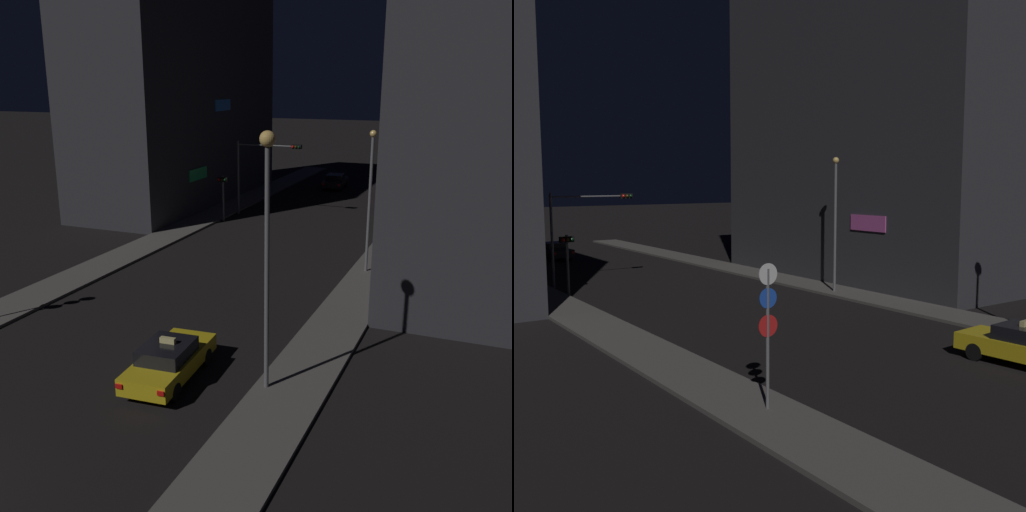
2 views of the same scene
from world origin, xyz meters
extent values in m
cube|color=#5B5651|center=(-7.29, 29.29, 0.07)|extent=(2.52, 62.58, 0.14)
cube|color=#5B5651|center=(7.29, 29.29, 0.07)|extent=(2.52, 62.58, 0.14)
cube|color=#333338|center=(13.08, 26.40, 11.24)|extent=(9.06, 21.27, 22.48)
cube|color=#D859B2|center=(8.51, 22.15, 4.05)|extent=(0.08, 2.80, 0.90)
cube|color=yellow|center=(2.99, 8.57, 0.62)|extent=(2.14, 4.53, 0.60)
cylinder|color=black|center=(2.09, 9.87, 0.32)|extent=(0.27, 0.66, 0.64)
cylinder|color=black|center=(3.68, 9.99, 0.32)|extent=(0.27, 0.66, 0.64)
cube|color=#F4E08C|center=(3.00, 8.47, 1.52)|extent=(0.57, 0.22, 0.20)
cube|color=black|center=(-1.64, 48.32, 0.62)|extent=(2.13, 4.53, 0.60)
cube|color=black|center=(-1.62, 48.12, 1.17)|extent=(1.73, 2.10, 0.50)
cube|color=red|center=(-2.21, 46.05, 0.72)|extent=(0.24, 0.08, 0.16)
cube|color=red|center=(-0.72, 46.16, 0.72)|extent=(0.24, 0.08, 0.16)
cylinder|color=black|center=(-2.54, 49.62, 0.32)|extent=(0.27, 0.66, 0.64)
cylinder|color=black|center=(-0.94, 49.74, 0.32)|extent=(0.27, 0.66, 0.64)
cylinder|color=black|center=(-2.33, 46.90, 0.32)|extent=(0.27, 0.66, 0.64)
cylinder|color=black|center=(-0.73, 47.02, 0.32)|extent=(0.27, 0.66, 0.64)
cylinder|color=slate|center=(-5.78, 34.26, 2.87)|extent=(0.16, 0.16, 5.74)
cylinder|color=slate|center=(-3.40, 34.26, 5.49)|extent=(4.76, 0.10, 0.10)
cube|color=black|center=(-1.03, 34.26, 5.49)|extent=(0.80, 0.28, 0.32)
sphere|color=red|center=(-1.27, 34.08, 5.49)|extent=(0.20, 0.20, 0.20)
sphere|color=#3F2D0C|center=(-1.03, 34.08, 5.49)|extent=(0.20, 0.20, 0.20)
sphere|color=#0C3319|center=(-0.78, 34.08, 5.49)|extent=(0.20, 0.20, 0.20)
cylinder|color=slate|center=(-5.78, 31.45, 1.71)|extent=(0.16, 0.16, 3.42)
cube|color=black|center=(-5.78, 31.45, 3.17)|extent=(0.80, 0.28, 0.32)
sphere|color=red|center=(-6.03, 31.28, 3.17)|extent=(0.20, 0.20, 0.20)
sphere|color=#3F2D0C|center=(-5.78, 31.28, 3.17)|extent=(0.20, 0.20, 0.20)
sphere|color=#0C3319|center=(-5.53, 31.28, 3.17)|extent=(0.20, 0.20, 0.20)
cylinder|color=slate|center=(-7.05, 9.93, 2.12)|extent=(0.10, 0.10, 3.96)
cylinder|color=white|center=(-7.05, 9.91, 3.96)|extent=(0.60, 0.03, 0.60)
cylinder|color=blue|center=(-7.05, 9.91, 3.29)|extent=(0.57, 0.03, 0.57)
cylinder|color=red|center=(-7.05, 9.91, 2.51)|extent=(0.62, 0.03, 0.62)
cylinder|color=slate|center=(6.87, 23.10, 3.78)|extent=(0.16, 0.16, 7.27)
sphere|color=#F9C666|center=(6.87, 23.10, 7.59)|extent=(0.36, 0.36, 0.36)
camera|label=1|loc=(13.03, -7.79, 10.25)|focal=41.32mm
camera|label=2|loc=(-16.86, -4.07, 6.52)|focal=44.39mm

